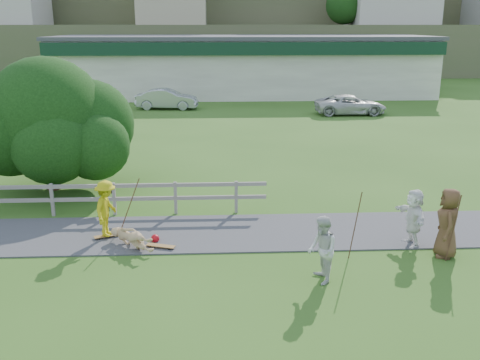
# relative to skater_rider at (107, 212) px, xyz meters

# --- Properties ---
(ground) EXTENTS (260.00, 260.00, 0.00)m
(ground) POSITION_rel_skater_rider_xyz_m (1.85, -1.27, -0.83)
(ground) COLOR #305919
(ground) RESTS_ON ground
(path) EXTENTS (34.00, 3.00, 0.04)m
(path) POSITION_rel_skater_rider_xyz_m (1.85, 0.23, -0.81)
(path) COLOR #3E3E41
(path) RESTS_ON ground
(fence) EXTENTS (15.05, 0.10, 1.10)m
(fence) POSITION_rel_skater_rider_xyz_m (-2.77, 2.03, -0.11)
(fence) COLOR slate
(fence) RESTS_ON ground
(strip_mall) EXTENTS (32.50, 10.75, 5.10)m
(strip_mall) POSITION_rel_skater_rider_xyz_m (5.85, 33.67, 1.75)
(strip_mall) COLOR beige
(strip_mall) RESTS_ON ground
(skater_rider) EXTENTS (0.82, 1.18, 1.66)m
(skater_rider) POSITION_rel_skater_rider_xyz_m (0.00, 0.00, 0.00)
(skater_rider) COLOR #B8AD11
(skater_rider) RESTS_ON ground
(skater_fallen) EXTENTS (1.44, 1.43, 0.60)m
(skater_fallen) POSITION_rel_skater_rider_xyz_m (0.81, -0.75, -0.53)
(skater_fallen) COLOR tan
(skater_fallen) RESTS_ON ground
(spectator_a) EXTENTS (0.71, 0.87, 1.67)m
(spectator_a) POSITION_rel_skater_rider_xyz_m (5.70, -3.04, 0.01)
(spectator_a) COLOR silver
(spectator_a) RESTS_ON ground
(spectator_c) EXTENTS (0.82, 1.06, 1.91)m
(spectator_c) POSITION_rel_skater_rider_xyz_m (9.34, -1.71, 0.13)
(spectator_c) COLOR brown
(spectator_c) RESTS_ON ground
(spectator_d) EXTENTS (0.63, 1.58, 1.66)m
(spectator_d) POSITION_rel_skater_rider_xyz_m (8.70, -0.93, 0.00)
(spectator_d) COLOR white
(spectator_d) RESTS_ON ground
(car_silver) EXTENTS (4.65, 2.01, 1.49)m
(car_silver) POSITION_rel_skater_rider_xyz_m (-0.29, 25.03, -0.08)
(car_silver) COLOR #AAABB2
(car_silver) RESTS_ON ground
(car_white) EXTENTS (4.88, 2.26, 1.36)m
(car_white) POSITION_rel_skater_rider_xyz_m (12.67, 21.90, -0.15)
(car_white) COLOR silver
(car_white) RESTS_ON ground
(tree) EXTENTS (6.97, 6.97, 4.01)m
(tree) POSITION_rel_skater_rider_xyz_m (-2.98, 5.06, 1.18)
(tree) COLOR black
(tree) RESTS_ON ground
(bbq) EXTENTS (0.48, 0.42, 0.86)m
(bbq) POSITION_rel_skater_rider_xyz_m (-0.45, 2.41, -0.40)
(bbq) COLOR black
(bbq) RESTS_ON ground
(longboard_rider) EXTENTS (0.83, 0.49, 0.09)m
(longboard_rider) POSITION_rel_skater_rider_xyz_m (0.00, 0.00, -0.78)
(longboard_rider) COLOR brown
(longboard_rider) RESTS_ON ground
(longboard_fallen) EXTENTS (0.85, 0.45, 0.09)m
(longboard_fallen) POSITION_rel_skater_rider_xyz_m (1.61, -0.85, -0.78)
(longboard_fallen) COLOR brown
(longboard_fallen) RESTS_ON ground
(helmet) EXTENTS (0.25, 0.25, 0.25)m
(helmet) POSITION_rel_skater_rider_xyz_m (1.41, -0.40, -0.71)
(helmet) COLOR #B50E16
(helmet) RESTS_ON ground
(pole_rider) EXTENTS (0.03, 0.03, 1.84)m
(pole_rider) POSITION_rel_skater_rider_xyz_m (0.60, 0.40, 0.09)
(pole_rider) COLOR #503120
(pole_rider) RESTS_ON ground
(pole_spec_left) EXTENTS (0.03, 0.03, 1.89)m
(pole_spec_left) POSITION_rel_skater_rider_xyz_m (6.84, -1.74, 0.11)
(pole_spec_left) COLOR #503120
(pole_spec_left) RESTS_ON ground
(pole_spec_right) EXTENTS (0.03, 0.03, 1.86)m
(pole_spec_right) POSITION_rel_skater_rider_xyz_m (9.36, -2.03, 0.10)
(pole_spec_right) COLOR #503120
(pole_spec_right) RESTS_ON ground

